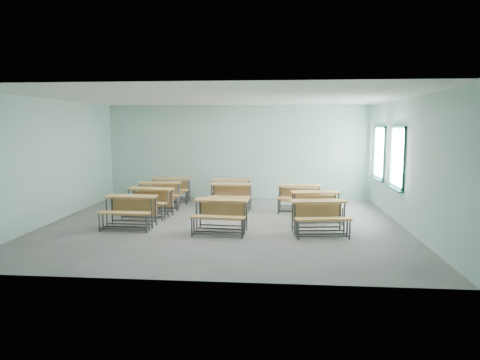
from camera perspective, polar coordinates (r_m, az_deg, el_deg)
The scene contains 11 objects.
room at distance 10.76m, azimuth -1.75°, elevation 2.39°, with size 9.04×8.04×3.24m.
desk_unit_r0c0 at distance 10.91m, azimuth -14.49°, elevation -3.46°, with size 1.27×0.87×0.79m.
desk_unit_r0c1 at distance 10.09m, azimuth -2.57°, elevation -4.09°, with size 1.31×0.93×0.79m.
desk_unit_r0c2 at distance 10.08m, azimuth 10.52°, elevation -4.23°, with size 1.36×1.00×0.79m.
desk_unit_r1c0 at distance 12.11m, azimuth -12.05°, elevation -2.33°, with size 1.34×0.97×0.79m.
desk_unit_r1c2 at distance 11.38m, azimuth 10.12°, elevation -2.90°, with size 1.34×0.98×0.79m.
desk_unit_r2c0 at distance 13.24m, azimuth -10.72°, elevation -1.48°, with size 1.36×1.01×0.79m.
desk_unit_r2c1 at distance 12.78m, azimuth -1.24°, elevation -1.67°, with size 1.29×0.89×0.79m.
desk_unit_r2c2 at distance 12.63m, azimuth 7.90°, elevation -1.84°, with size 1.32×0.94×0.79m.
desk_unit_r3c0 at distance 14.25m, azimuth -9.25°, elevation -0.82°, with size 1.31×0.92×0.79m.
desk_unit_r3c1 at distance 13.85m, azimuth -1.22°, elevation -0.96°, with size 1.35×0.98×0.79m.
Camera 1 is at (1.34, -10.62, 2.53)m, focal length 32.00 mm.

